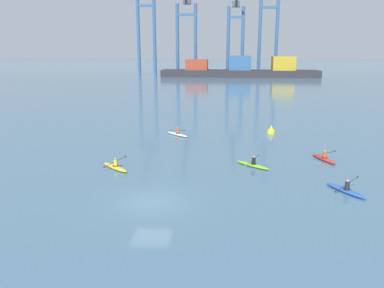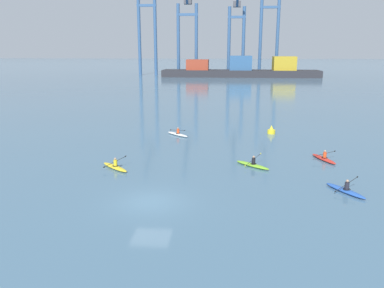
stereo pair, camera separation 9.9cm
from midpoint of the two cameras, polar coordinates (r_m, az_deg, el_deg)
name	(u,v)px [view 1 (the left image)]	position (r m, az deg, el deg)	size (l,w,h in m)	color
ground_plane	(151,202)	(25.28, -6.17, -8.46)	(800.00, 800.00, 0.00)	#476B84
container_barge	(241,70)	(140.97, 7.16, 10.75)	(55.31, 9.42, 7.37)	#28282D
gantry_crane_west	(146,22)	(151.10, -6.81, 17.41)	(7.28, 16.83, 38.66)	#335684
gantry_crane_west_mid	(186,26)	(149.05, -0.87, 16.99)	(7.94, 19.35, 37.70)	#335684
gantry_crane_east_mid	(236,28)	(148.93, 6.43, 16.60)	(6.53, 19.65, 34.94)	#335684
gantry_crane_east	(269,23)	(153.49, 11.22, 17.09)	(7.50, 15.46, 39.48)	#335684
channel_buoy	(271,131)	(45.91, 11.50, 1.96)	(0.90, 0.90, 1.00)	yellow
kayak_red	(324,158)	(36.12, 18.75, -2.00)	(2.14, 3.39, 0.95)	red
kayak_lime	(253,165)	(32.75, 8.84, -3.01)	(2.91, 2.74, 1.02)	#7ABC2D
kayak_yellow	(115,167)	(32.41, -11.33, -3.29)	(2.90, 2.75, 0.95)	yellow
kayak_blue	(346,190)	(28.66, 21.59, -6.30)	(2.27, 3.22, 1.06)	#2856B2
kayak_white	(177,134)	(44.07, -2.23, 1.49)	(2.88, 2.78, 0.95)	silver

